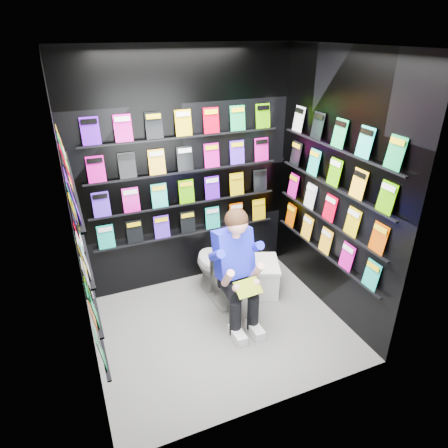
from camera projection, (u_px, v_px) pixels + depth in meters
name	position (u px, v px, depth m)	size (l,w,h in m)	color
floor	(221.00, 328.00, 4.02)	(2.40, 2.40, 0.00)	slate
ceiling	(220.00, 46.00, 2.87)	(2.40, 2.40, 0.00)	white
wall_back	(185.00, 175.00, 4.27)	(2.40, 0.04, 2.60)	black
wall_front	(278.00, 268.00, 2.62)	(2.40, 0.04, 2.60)	black
wall_left	(74.00, 236.00, 3.03)	(0.04, 2.00, 2.60)	black
wall_right	(335.00, 191.00, 3.86)	(0.04, 2.00, 2.60)	black
comics_back	(186.00, 176.00, 4.24)	(2.10, 0.06, 1.37)	#BF4800
comics_left	(79.00, 234.00, 3.03)	(0.06, 1.70, 1.37)	#BF4800
comics_right	(332.00, 191.00, 3.85)	(0.06, 1.70, 1.37)	#BF4800
toilet	(218.00, 268.00, 4.35)	(0.42, 0.75, 0.73)	white
longbox	(266.00, 277.00, 4.54)	(0.24, 0.44, 0.33)	silver
longbox_lid	(266.00, 264.00, 4.46)	(0.26, 0.46, 0.03)	silver
reader	(233.00, 253.00, 3.87)	(0.49, 0.72, 1.33)	#282CE6
held_comic	(248.00, 288.00, 3.65)	(0.25, 0.01, 0.17)	green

